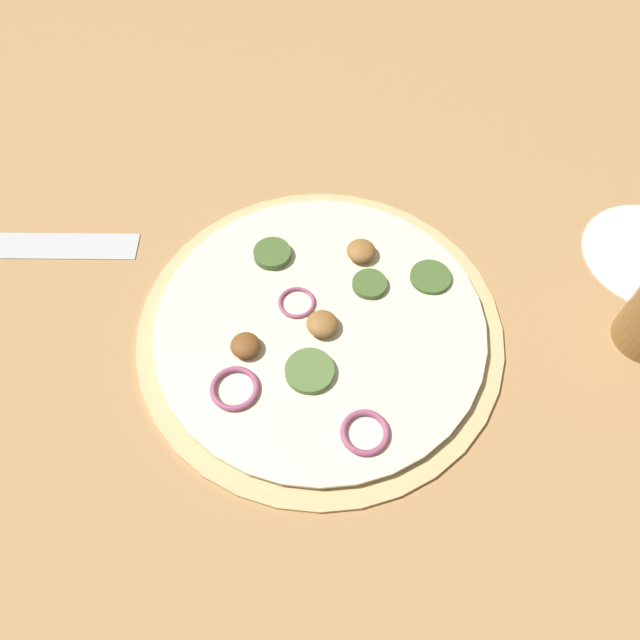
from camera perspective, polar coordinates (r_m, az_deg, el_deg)
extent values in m
plane|color=tan|center=(0.59, 0.00, -0.94)|extent=(3.00, 3.00, 0.00)
cylinder|color=#D6B77A|center=(0.58, 0.00, -0.74)|extent=(0.34, 0.34, 0.01)
cylinder|color=#EFE5C1|center=(0.58, 0.00, -0.42)|extent=(0.31, 0.31, 0.00)
cylinder|color=#47662D|center=(0.62, -4.39, 6.07)|extent=(0.04, 0.04, 0.01)
cylinder|color=#567538|center=(0.55, -0.96, -4.68)|extent=(0.04, 0.04, 0.01)
torus|color=#A34C70|center=(0.55, -7.80, -6.21)|extent=(0.04, 0.04, 0.01)
torus|color=#A34C70|center=(0.59, -2.14, 1.61)|extent=(0.04, 0.04, 0.00)
cylinder|color=#47662D|center=(0.61, 10.07, 3.89)|extent=(0.04, 0.04, 0.00)
ellipsoid|color=brown|center=(0.56, -6.75, -2.58)|extent=(0.03, 0.03, 0.01)
ellipsoid|color=#996633|center=(0.62, 3.78, 6.33)|extent=(0.03, 0.03, 0.01)
torus|color=#A34C70|center=(0.53, 4.13, -10.22)|extent=(0.04, 0.04, 0.01)
ellipsoid|color=#996633|center=(0.57, 0.11, -0.37)|extent=(0.03, 0.03, 0.01)
cylinder|color=#47662D|center=(0.60, 4.55, 3.30)|extent=(0.03, 0.03, 0.01)
cube|color=silver|center=(0.70, -22.75, 6.28)|extent=(0.16, 0.09, 0.00)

